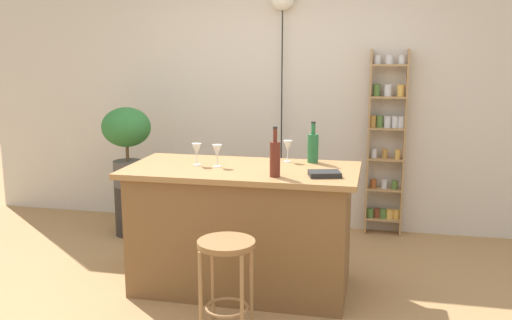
% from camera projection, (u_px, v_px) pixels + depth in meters
% --- Properties ---
extents(ground, '(12.00, 12.00, 0.00)m').
position_uv_depth(ground, '(233.00, 303.00, 4.00)').
color(ground, '#A37A4C').
extents(back_wall, '(6.40, 0.10, 2.80)m').
position_uv_depth(back_wall, '(281.00, 87.00, 5.60)').
color(back_wall, beige).
rests_on(back_wall, ground).
extents(kitchen_counter, '(1.69, 0.83, 0.92)m').
position_uv_depth(kitchen_counter, '(242.00, 228.00, 4.20)').
color(kitchen_counter, brown).
rests_on(kitchen_counter, ground).
extents(bar_stool, '(0.35, 0.35, 0.64)m').
position_uv_depth(bar_stool, '(226.00, 265.00, 3.43)').
color(bar_stool, '#997047').
rests_on(bar_stool, ground).
extents(spice_shelf, '(0.35, 0.14, 1.77)m').
position_uv_depth(spice_shelf, '(386.00, 143.00, 5.34)').
color(spice_shelf, '#A87F51').
rests_on(spice_shelf, ground).
extents(plant_stool, '(0.28, 0.28, 0.49)m').
position_uv_depth(plant_stool, '(130.00, 210.00, 5.44)').
color(plant_stool, '#2D2823').
rests_on(plant_stool, ground).
extents(potted_plant, '(0.47, 0.42, 0.75)m').
position_uv_depth(potted_plant, '(127.00, 137.00, 5.30)').
color(potted_plant, '#514C47').
rests_on(potted_plant, plant_stool).
extents(bottle_sauce_amber, '(0.08, 0.08, 0.31)m').
position_uv_depth(bottle_sauce_amber, '(313.00, 147.00, 4.27)').
color(bottle_sauce_amber, '#236638').
rests_on(bottle_sauce_amber, kitchen_counter).
extents(bottle_wine_red, '(0.07, 0.07, 0.34)m').
position_uv_depth(bottle_wine_red, '(275.00, 158.00, 3.79)').
color(bottle_wine_red, '#5B2319').
rests_on(bottle_wine_red, kitchen_counter).
extents(wine_glass_left, '(0.07, 0.07, 0.16)m').
position_uv_depth(wine_glass_left, '(217.00, 151.00, 4.12)').
color(wine_glass_left, silver).
rests_on(wine_glass_left, kitchen_counter).
extents(wine_glass_center, '(0.07, 0.07, 0.16)m').
position_uv_depth(wine_glass_center, '(197.00, 150.00, 4.17)').
color(wine_glass_center, silver).
rests_on(wine_glass_center, kitchen_counter).
extents(wine_glass_right, '(0.07, 0.07, 0.16)m').
position_uv_depth(wine_glass_right, '(288.00, 147.00, 4.30)').
color(wine_glass_right, silver).
rests_on(wine_glass_right, kitchen_counter).
extents(cookbook, '(0.24, 0.20, 0.03)m').
position_uv_depth(cookbook, '(325.00, 174.00, 3.82)').
color(cookbook, black).
rests_on(cookbook, kitchen_counter).
extents(pendant_globe_light, '(0.24, 0.24, 2.37)m').
position_uv_depth(pendant_globe_light, '(283.00, 1.00, 5.33)').
color(pendant_globe_light, black).
rests_on(pendant_globe_light, ground).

